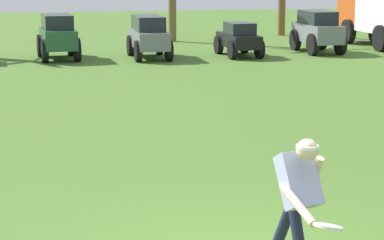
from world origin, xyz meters
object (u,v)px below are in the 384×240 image
Objects in this scene: frisbee_in_flight at (328,226)px; parked_car_slot_e at (317,30)px; parked_car_slot_c at (149,35)px; frisbee_thrower at (298,196)px; parked_car_slot_b at (58,35)px; parked_car_slot_d at (239,39)px.

parked_car_slot_e is at bearing 68.51° from frisbee_in_flight.
parked_car_slot_c is at bearing 85.76° from frisbee_in_flight.
parked_car_slot_b reaches higher than frisbee_thrower.
parked_car_slot_b is (-1.55, 17.39, -0.04)m from frisbee_thrower.
parked_car_slot_b is at bearing 174.96° from parked_car_slot_d.
frisbee_thrower is at bearing 87.43° from frisbee_in_flight.
parked_car_slot_b is at bearing 172.66° from parked_car_slot_c.
frisbee_in_flight is at bearing -111.49° from parked_car_slot_e.
parked_car_slot_d is (2.94, -0.14, -0.16)m from parked_car_slot_c.
parked_car_slot_b reaches higher than parked_car_slot_c.
parked_car_slot_b is 1.02× the size of parked_car_slot_e.
parked_car_slot_b is at bearing 95.10° from frisbee_thrower.
frisbee_thrower is at bearing -112.33° from parked_car_slot_e.
parked_car_slot_e is (7.11, 17.30, -0.04)m from frisbee_thrower.
parked_car_slot_d is (5.78, -0.51, -0.18)m from parked_car_slot_b.
parked_car_slot_d is (4.27, 17.73, -0.22)m from frisbee_in_flight.
frisbee_thrower is 18.70m from parked_car_slot_e.
parked_car_slot_e reaches higher than frisbee_in_flight.
frisbee_thrower is 0.58× the size of parked_car_slot_c.
frisbee_thrower reaches higher than parked_car_slot_d.
parked_car_slot_c is 5.82m from parked_car_slot_e.
parked_car_slot_b is (-1.52, 18.24, -0.04)m from frisbee_in_flight.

